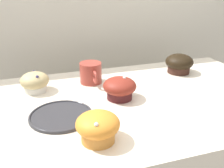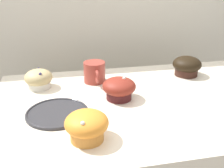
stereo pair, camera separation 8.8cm
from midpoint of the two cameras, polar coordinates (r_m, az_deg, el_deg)
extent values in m
cube|color=beige|center=(1.44, 1.21, 5.51)|extent=(3.20, 0.10, 1.80)
cylinder|color=#47191B|center=(0.87, 4.43, -1.92)|extent=(0.08, 0.08, 0.05)
ellipsoid|color=maroon|center=(0.86, 4.47, -0.56)|extent=(0.11, 0.11, 0.06)
sphere|color=white|center=(0.87, 5.67, 1.44)|extent=(0.01, 0.01, 0.01)
sphere|color=white|center=(0.85, 5.55, 1.16)|extent=(0.01, 0.01, 0.01)
cylinder|color=#CD8438|center=(0.66, -1.65, -10.34)|extent=(0.08, 0.08, 0.05)
ellipsoid|color=orange|center=(0.65, -1.67, -8.57)|extent=(0.11, 0.11, 0.06)
sphere|color=white|center=(0.61, -2.26, -8.64)|extent=(0.01, 0.01, 0.01)
cylinder|color=#3A2019|center=(1.13, 18.06, 2.94)|extent=(0.09, 0.09, 0.05)
ellipsoid|color=black|center=(1.12, 18.20, 4.08)|extent=(0.11, 0.11, 0.06)
cylinder|color=silver|center=(0.97, -13.14, 0.23)|extent=(0.08, 0.08, 0.04)
ellipsoid|color=tan|center=(0.97, -13.25, 1.35)|extent=(0.10, 0.10, 0.06)
sphere|color=navy|center=(0.99, -13.29, 3.25)|extent=(0.01, 0.01, 0.01)
sphere|color=navy|center=(0.93, -12.80, 2.09)|extent=(0.01, 0.01, 0.01)
cylinder|color=#99382D|center=(1.00, -1.34, 2.58)|extent=(0.08, 0.08, 0.08)
torus|color=#99382D|center=(0.94, -0.60, 1.57)|extent=(0.01, 0.05, 0.05)
cylinder|color=black|center=(0.99, -1.36, 4.50)|extent=(0.07, 0.07, 0.01)
cylinder|color=#2D2D33|center=(0.79, -8.73, -6.36)|extent=(0.19, 0.19, 0.01)
torus|color=#2D2D33|center=(0.79, -8.74, -6.17)|extent=(0.19, 0.19, 0.01)
camera|label=1|loc=(0.04, -87.14, 1.21)|focal=42.00mm
camera|label=2|loc=(0.04, 92.86, -1.21)|focal=42.00mm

